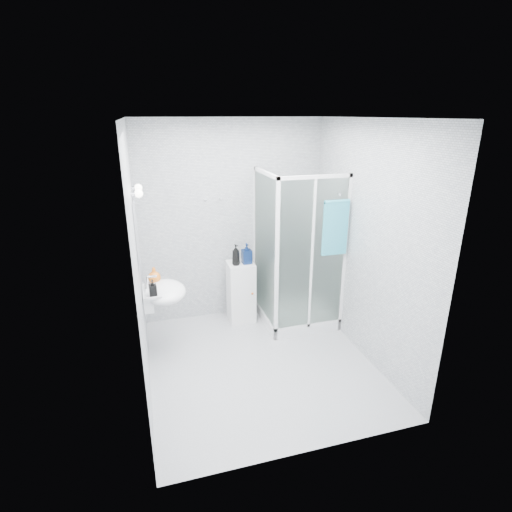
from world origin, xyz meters
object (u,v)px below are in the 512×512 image
object	(u,v)px
wall_basin	(162,292)
soap_dispenser_orange	(154,275)
shampoo_bottle_a	(236,255)
shampoo_bottle_b	(247,253)
shower_enclosure	(293,292)
hand_towel	(335,226)
soap_dispenser_black	(153,288)
storage_cabinet	(241,292)

from	to	relation	value
wall_basin	soap_dispenser_orange	size ratio (longest dim) A/B	3.12
shampoo_bottle_a	shampoo_bottle_b	bearing A→B (deg)	6.99
shower_enclosure	hand_towel	xyz separation A→B (m)	(0.34, -0.40, 0.96)
soap_dispenser_orange	soap_dispenser_black	bearing A→B (deg)	-95.19
wall_basin	shampoo_bottle_b	distance (m)	1.25
shower_enclosure	shampoo_bottle_a	xyz separation A→B (m)	(-0.70, 0.23, 0.50)
storage_cabinet	soap_dispenser_black	world-z (taller)	soap_dispenser_black
wall_basin	shampoo_bottle_b	xyz separation A→B (m)	(1.11, 0.57, 0.15)
wall_basin	storage_cabinet	xyz separation A→B (m)	(1.03, 0.59, -0.39)
shower_enclosure	storage_cabinet	xyz separation A→B (m)	(-0.63, 0.27, -0.04)
shampoo_bottle_a	shampoo_bottle_b	xyz separation A→B (m)	(0.15, 0.02, -0.00)
storage_cabinet	shampoo_bottle_a	bearing A→B (deg)	-149.76
hand_towel	soap_dispenser_orange	distance (m)	2.12
shampoo_bottle_a	soap_dispenser_black	bearing A→B (deg)	-144.98
wall_basin	shampoo_bottle_a	distance (m)	1.12
shampoo_bottle_b	shower_enclosure	bearing A→B (deg)	-24.66
wall_basin	storage_cabinet	bearing A→B (deg)	29.83
storage_cabinet	hand_towel	size ratio (longest dim) A/B	1.25
hand_towel	soap_dispenser_orange	world-z (taller)	hand_towel
shower_enclosure	soap_dispenser_black	size ratio (longest dim) A/B	11.73
shower_enclosure	shampoo_bottle_b	bearing A→B (deg)	155.34
hand_towel	shampoo_bottle_b	world-z (taller)	hand_towel
soap_dispenser_black	shower_enclosure	bearing A→B (deg)	16.11
shower_enclosure	storage_cabinet	distance (m)	0.68
wall_basin	soap_dispenser_orange	world-z (taller)	soap_dispenser_orange
shower_enclosure	soap_dispenser_orange	bearing A→B (deg)	-174.24
shampoo_bottle_a	soap_dispenser_orange	size ratio (longest dim) A/B	1.50
shower_enclosure	wall_basin	xyz separation A→B (m)	(-1.66, -0.32, 0.35)
shower_enclosure	shampoo_bottle_b	xyz separation A→B (m)	(-0.55, 0.25, 0.50)
hand_towel	soap_dispenser_orange	size ratio (longest dim) A/B	3.63
wall_basin	hand_towel	size ratio (longest dim) A/B	0.86
soap_dispenser_orange	soap_dispenser_black	size ratio (longest dim) A/B	1.05
wall_basin	soap_dispenser_orange	bearing A→B (deg)	115.41
storage_cabinet	soap_dispenser_black	distance (m)	1.47
storage_cabinet	shampoo_bottle_b	distance (m)	0.55
wall_basin	soap_dispenser_orange	distance (m)	0.22
wall_basin	shampoo_bottle_a	world-z (taller)	shampoo_bottle_a
soap_dispenser_black	shampoo_bottle_a	bearing A→B (deg)	35.02
storage_cabinet	shampoo_bottle_a	size ratio (longest dim) A/B	3.02
shampoo_bottle_a	shampoo_bottle_b	size ratio (longest dim) A/B	1.01
shampoo_bottle_a	soap_dispenser_orange	xyz separation A→B (m)	(-1.03, -0.41, 0.00)
shampoo_bottle_b	wall_basin	bearing A→B (deg)	-152.79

